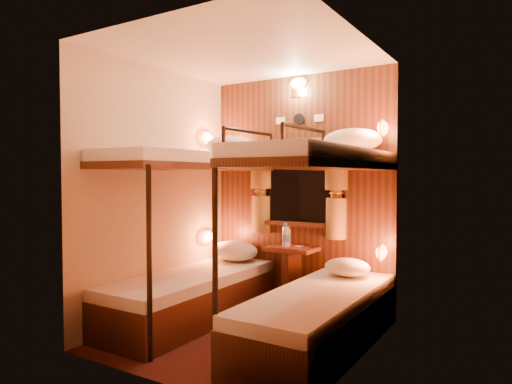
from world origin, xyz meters
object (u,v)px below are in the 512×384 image
Objects in this scene: bottle_left at (286,237)px; bottle_right at (288,238)px; bunk_left at (192,262)px; bunk_right at (319,278)px; table at (291,270)px.

bottle_right is (0.01, 0.03, -0.01)m from bottle_left.
bunk_left is 1.30m from bunk_right.
table is 2.68× the size of bottle_left.
bunk_right reaches higher than table.
bunk_right is 1.04m from bottle_right.
table is (0.65, 0.78, -0.14)m from bunk_left.
table is at bearing 29.49° from bottle_right.
bunk_left is at bearing -129.81° from bottle_left.
table is 0.35m from bottle_left.
bunk_left is 2.90× the size of table.
bunk_left is at bearing -128.89° from bottle_right.
bottle_left reaches higher than table.
bunk_left is 1.00× the size of bunk_right.
bunk_left is at bearing -129.67° from table.
bottle_right is at bearing -150.51° from table.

